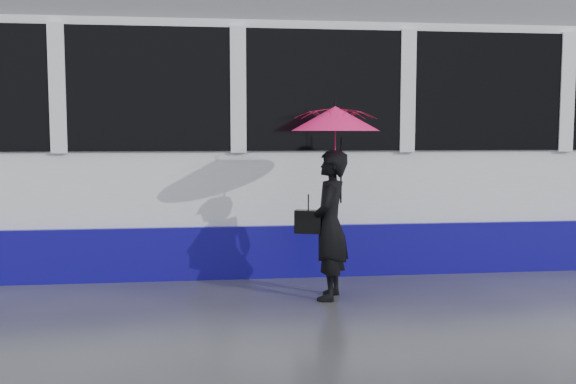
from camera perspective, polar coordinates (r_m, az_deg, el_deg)
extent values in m
plane|color=#2D2D32|center=(6.39, -8.33, -10.27)|extent=(90.00, 90.00, 0.00)
cube|color=#3F3D38|center=(8.12, -8.00, -6.84)|extent=(34.00, 0.07, 0.02)
cube|color=#3F3D38|center=(9.53, -7.82, -5.03)|extent=(34.00, 0.07, 0.02)
cube|color=white|center=(8.74, -14.65, 3.91)|extent=(24.00, 2.40, 2.95)
cube|color=#110B7F|center=(8.85, -14.47, -3.98)|extent=(24.00, 2.56, 0.62)
cube|color=black|center=(8.75, -14.76, 8.33)|extent=(23.00, 2.48, 1.40)
cube|color=slate|center=(8.86, -14.91, 14.63)|extent=(23.60, 2.20, 0.35)
imported|color=black|center=(6.59, 3.73, -2.96)|extent=(0.53, 0.65, 1.53)
imported|color=#F21489|center=(6.53, 4.21, 4.44)|extent=(1.06, 1.07, 0.77)
cone|color=#F21489|center=(6.53, 4.23, 6.54)|extent=(1.14, 1.14, 0.25)
cylinder|color=black|center=(6.54, 4.23, 7.79)|extent=(0.01, 0.01, 0.06)
cylinder|color=black|center=(6.57, 4.74, 1.93)|extent=(0.02, 0.02, 0.67)
cube|color=black|center=(6.57, 1.81, -2.65)|extent=(0.30, 0.20, 0.24)
cylinder|color=black|center=(6.54, 1.82, -0.84)|extent=(0.01, 0.01, 0.18)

